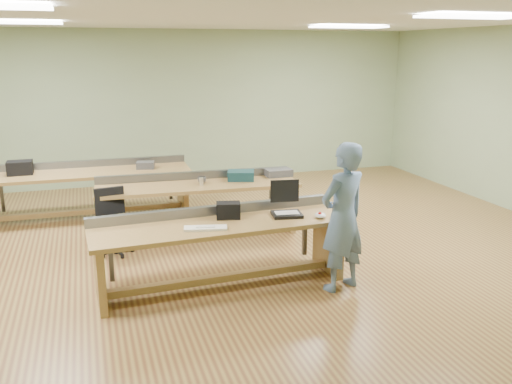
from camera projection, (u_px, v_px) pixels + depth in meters
floor at (225, 246)px, 7.43m from camera, size 10.00×10.00×0.00m
ceiling at (222, 17)px, 6.67m from camera, size 10.00×10.00×0.00m
wall_back at (174, 107)px, 10.74m from camera, size 10.00×0.04×3.00m
wall_front at (382, 234)px, 3.36m from camera, size 10.00×0.04×3.00m
fluor_panels at (222, 20)px, 6.67m from camera, size 6.20×3.50×0.03m
workbench_front at (221, 239)px, 6.07m from camera, size 2.90×0.89×0.86m
workbench_mid at (198, 196)px, 7.82m from camera, size 2.91×0.93×0.86m
workbench_back at (89, 183)px, 8.60m from camera, size 3.19×0.90×0.86m
person at (343, 217)px, 5.92m from camera, size 0.71×0.58×1.67m
laptop_base at (287, 214)px, 6.25m from camera, size 0.37×0.32×0.04m
laptop_screen at (285, 191)px, 6.31m from camera, size 0.34×0.07×0.27m
keyboard at (206, 228)px, 5.78m from camera, size 0.48×0.25×0.03m
trackball_mouse at (320, 215)px, 6.17m from camera, size 0.17×0.18×0.06m
camera_bag at (228, 210)px, 6.15m from camera, size 0.30×0.23×0.18m
task_chair at (114, 230)px, 7.12m from camera, size 0.54×0.54×0.86m
parts_bin_teal at (241, 175)px, 7.97m from camera, size 0.45×0.39×0.13m
parts_bin_grey at (278, 173)px, 8.22m from camera, size 0.40×0.26×0.11m
mug at (202, 180)px, 7.78m from camera, size 0.16×0.16×0.10m
drinks_can at (201, 181)px, 7.66m from camera, size 0.06×0.06×0.11m
storage_box_back at (20, 168)px, 8.30m from camera, size 0.37×0.27×0.21m
tray_back at (145, 165)px, 8.73m from camera, size 0.31×0.26×0.11m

